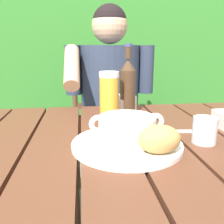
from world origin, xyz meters
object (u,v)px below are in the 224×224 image
chair_near_diner (107,133)px  diner_bowl (120,104)px  water_glass_small (205,130)px  table_knife (167,131)px  person_eating (110,103)px  beer_bottle (128,86)px  bread_roll (159,139)px  serving_plate (127,144)px  beer_glass (109,96)px  soup_bowl (127,129)px

chair_near_diner → diner_bowl: 0.63m
water_glass_small → table_knife: water_glass_small is taller
person_eating → beer_bottle: bearing=-86.2°
person_eating → bread_roll: person_eating is taller
table_knife → serving_plate: bearing=-147.2°
serving_plate → beer_glass: size_ratio=1.70×
table_knife → diner_bowl: bearing=111.0°
water_glass_small → beer_bottle: bearing=115.6°
serving_plate → water_glass_small: water_glass_small is taller
chair_near_diner → beer_bottle: bearing=-87.8°
person_eating → serving_plate: person_eating is taller
diner_bowl → serving_plate: bearing=-96.0°
bread_roll → diner_bowl: 0.45m
person_eating → chair_near_diner: bearing=89.2°
water_glass_small → person_eating: bearing=104.4°
serving_plate → soup_bowl: 0.04m
soup_bowl → bread_roll: size_ratio=1.77×
table_knife → beer_bottle: bearing=109.8°
water_glass_small → diner_bowl: bearing=115.7°
soup_bowl → beer_glass: 0.27m
serving_plate → beer_glass: 0.28m
beer_glass → chair_near_diner: bearing=84.9°
beer_bottle → diner_bowl: 0.10m
soup_bowl → beer_glass: size_ratio=1.15×
table_knife → diner_bowl: (-0.11, 0.28, 0.03)m
water_glass_small → beer_glass: bearing=131.8°
beer_glass → table_knife: bearing=-46.0°
beer_bottle → water_glass_small: (0.16, -0.33, -0.08)m
soup_bowl → beer_bottle: bearing=79.3°
chair_near_diner → water_glass_small: 0.99m
chair_near_diner → person_eating: person_eating is taller
person_eating → table_knife: person_eating is taller
diner_bowl → beer_bottle: bearing=-63.5°
soup_bowl → water_glass_small: 0.22m
bread_roll → serving_plate: bearing=130.6°
chair_near_diner → beer_bottle: size_ratio=3.60×
diner_bowl → person_eating: bearing=90.5°
chair_near_diner → person_eating: bearing=-90.8°
person_eating → beer_glass: person_eating is taller
beer_glass → diner_bowl: size_ratio=1.27×
soup_bowl → water_glass_small: soup_bowl is taller
bread_roll → diner_bowl: size_ratio=0.83×
person_eating → beer_bottle: (0.03, -0.38, 0.15)m
table_knife → beer_glass: bearing=134.0°
serving_plate → bread_roll: bread_roll is taller
beer_glass → person_eating: bearing=83.0°
soup_bowl → table_knife: size_ratio=1.22×
person_eating → beer_bottle: 0.41m
soup_bowl → beer_bottle: size_ratio=0.74×
soup_bowl → bread_roll: soup_bowl is taller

